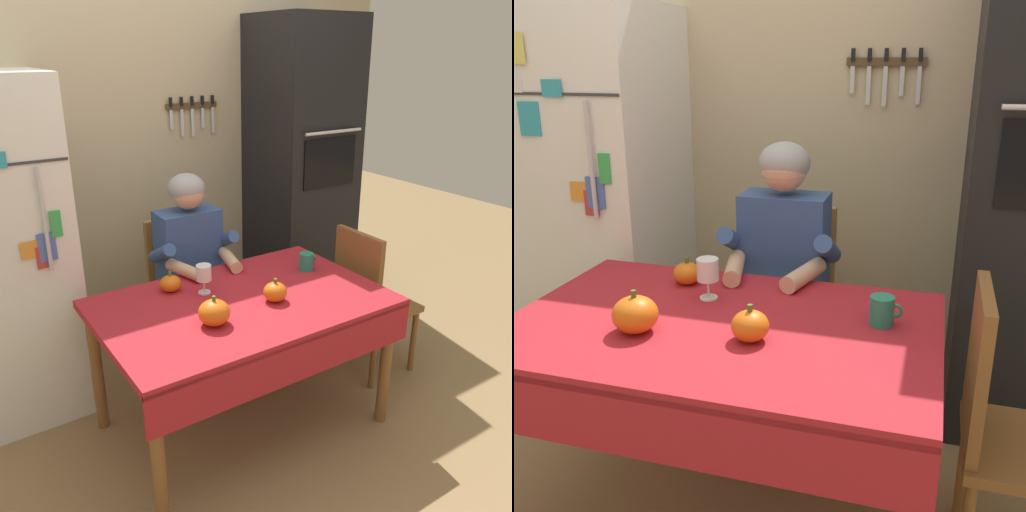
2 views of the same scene
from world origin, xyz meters
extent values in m
plane|color=#93754C|center=(0.00, 0.00, 0.00)|extent=(10.00, 10.00, 0.00)
cube|color=#BCAD89|center=(0.05, 1.35, 1.30)|extent=(3.70, 0.10, 2.60)
cube|color=#4C3823|center=(0.37, 1.29, 1.55)|extent=(0.36, 0.02, 0.04)
cube|color=silver|center=(0.22, 1.28, 1.47)|extent=(0.02, 0.01, 0.12)
cube|color=black|center=(0.22, 1.28, 1.58)|extent=(0.02, 0.01, 0.06)
cube|color=silver|center=(0.29, 1.28, 1.44)|extent=(0.02, 0.01, 0.17)
cube|color=black|center=(0.29, 1.28, 1.58)|extent=(0.02, 0.01, 0.06)
cube|color=silver|center=(0.37, 1.28, 1.44)|extent=(0.02, 0.01, 0.18)
cube|color=black|center=(0.37, 1.28, 1.58)|extent=(0.02, 0.01, 0.06)
cube|color=silver|center=(0.44, 1.28, 1.46)|extent=(0.02, 0.01, 0.13)
cube|color=black|center=(0.44, 1.28, 1.58)|extent=(0.02, 0.01, 0.06)
cube|color=silver|center=(0.52, 1.28, 1.45)|extent=(0.02, 0.01, 0.16)
cube|color=black|center=(0.52, 1.28, 1.58)|extent=(0.02, 0.01, 0.06)
cylinder|color=silver|center=(-0.76, 0.60, 1.15)|extent=(0.02, 0.02, 0.50)
cube|color=green|center=(-0.71, 0.61, 1.12)|extent=(0.05, 0.01, 0.13)
cube|color=#B73338|center=(-0.79, 0.61, 0.97)|extent=(0.06, 0.01, 0.11)
cube|color=#4C66B7|center=(-0.77, 0.61, 1.01)|extent=(0.09, 0.01, 0.14)
cube|color=orange|center=(-0.84, 0.61, 1.02)|extent=(0.09, 0.01, 0.08)
cube|color=black|center=(1.05, 1.00, 1.05)|extent=(0.60, 0.60, 2.10)
cube|color=black|center=(1.05, 0.70, 1.20)|extent=(0.42, 0.01, 0.32)
cylinder|color=silver|center=(1.05, 0.67, 1.40)|extent=(0.45, 0.02, 0.02)
cylinder|color=brown|center=(-0.64, -0.29, 0.35)|extent=(0.06, 0.06, 0.70)
cylinder|color=brown|center=(-0.64, 0.49, 0.35)|extent=(0.06, 0.06, 0.70)
cylinder|color=brown|center=(0.64, -0.29, 0.35)|extent=(0.06, 0.06, 0.70)
cylinder|color=brown|center=(0.64, 0.49, 0.35)|extent=(0.06, 0.06, 0.70)
cube|color=#A81E28|center=(0.00, 0.10, 0.72)|extent=(1.40, 0.90, 0.04)
cube|color=#A81E28|center=(0.00, -0.34, 0.62)|extent=(1.40, 0.01, 0.20)
cube|color=#9E6B33|center=(0.04, 0.79, 0.43)|extent=(0.40, 0.40, 0.04)
cube|color=#9E6B33|center=(0.04, 0.97, 0.69)|extent=(0.36, 0.04, 0.48)
cylinder|color=#9E6B33|center=(-0.13, 0.62, 0.21)|extent=(0.04, 0.04, 0.41)
cylinder|color=#9E6B33|center=(-0.13, 0.96, 0.21)|extent=(0.04, 0.04, 0.41)
cylinder|color=#9E6B33|center=(0.21, 0.62, 0.21)|extent=(0.04, 0.04, 0.41)
cylinder|color=#9E6B33|center=(0.21, 0.96, 0.21)|extent=(0.04, 0.04, 0.41)
cube|color=#38384C|center=(-0.06, 0.41, 0.04)|extent=(0.10, 0.22, 0.08)
cube|color=#38384C|center=(0.14, 0.41, 0.04)|extent=(0.10, 0.22, 0.08)
cylinder|color=#38384C|center=(-0.06, 0.47, 0.23)|extent=(0.09, 0.09, 0.38)
cylinder|color=#38384C|center=(0.14, 0.47, 0.23)|extent=(0.09, 0.09, 0.38)
cube|color=#38384C|center=(-0.05, 0.63, 0.50)|extent=(0.12, 0.40, 0.11)
cube|color=#38384C|center=(0.13, 0.63, 0.50)|extent=(0.12, 0.40, 0.11)
cube|color=#33518E|center=(0.04, 0.75, 0.79)|extent=(0.36, 0.20, 0.48)
cylinder|color=#33518E|center=(-0.16, 0.68, 0.83)|extent=(0.07, 0.26, 0.18)
cylinder|color=#33518E|center=(0.24, 0.68, 0.83)|extent=(0.07, 0.26, 0.18)
cylinder|color=#D8A884|center=(-0.10, 0.51, 0.78)|extent=(0.13, 0.27, 0.07)
cylinder|color=#D8A884|center=(0.18, 0.51, 0.78)|extent=(0.13, 0.27, 0.07)
sphere|color=#D8A884|center=(0.04, 0.73, 1.14)|extent=(0.19, 0.19, 0.19)
ellipsoid|color=#99999E|center=(0.04, 0.74, 1.16)|extent=(0.21, 0.21, 0.17)
cube|color=brown|center=(0.98, 0.12, 0.43)|extent=(0.40, 0.40, 0.04)
cube|color=brown|center=(0.80, 0.12, 0.69)|extent=(0.04, 0.36, 0.48)
cylinder|color=brown|center=(1.15, -0.05, 0.21)|extent=(0.04, 0.04, 0.41)
cylinder|color=brown|center=(0.81, -0.05, 0.21)|extent=(0.04, 0.04, 0.41)
cylinder|color=brown|center=(1.15, 0.29, 0.21)|extent=(0.04, 0.04, 0.41)
cylinder|color=brown|center=(0.81, 0.29, 0.21)|extent=(0.04, 0.04, 0.41)
cylinder|color=#237F66|center=(0.50, 0.22, 0.79)|extent=(0.08, 0.08, 0.10)
torus|color=#237F66|center=(0.55, 0.22, 0.79)|extent=(0.05, 0.01, 0.05)
cylinder|color=white|center=(-0.12, 0.27, 0.74)|extent=(0.06, 0.06, 0.01)
cylinder|color=white|center=(-0.12, 0.27, 0.78)|extent=(0.01, 0.01, 0.06)
cylinder|color=white|center=(-0.12, 0.27, 0.85)|extent=(0.08, 0.08, 0.08)
ellipsoid|color=orange|center=(0.13, 0.00, 0.79)|extent=(0.12, 0.12, 0.10)
cylinder|color=#4C6023|center=(0.13, 0.00, 0.85)|extent=(0.02, 0.02, 0.02)
ellipsoid|color=orange|center=(-0.23, -0.04, 0.80)|extent=(0.14, 0.14, 0.12)
cylinder|color=#4C6023|center=(-0.23, -0.04, 0.87)|extent=(0.02, 0.02, 0.02)
ellipsoid|color=orange|center=(-0.25, 0.38, 0.78)|extent=(0.11, 0.11, 0.08)
cylinder|color=#4C6023|center=(-0.25, 0.38, 0.84)|extent=(0.02, 0.02, 0.02)
camera|label=1|loc=(-1.23, -1.91, 1.90)|focal=37.30mm
camera|label=2|loc=(0.64, -1.51, 1.55)|focal=40.61mm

